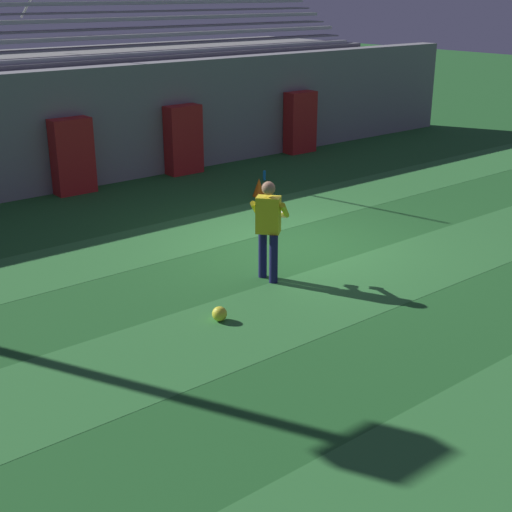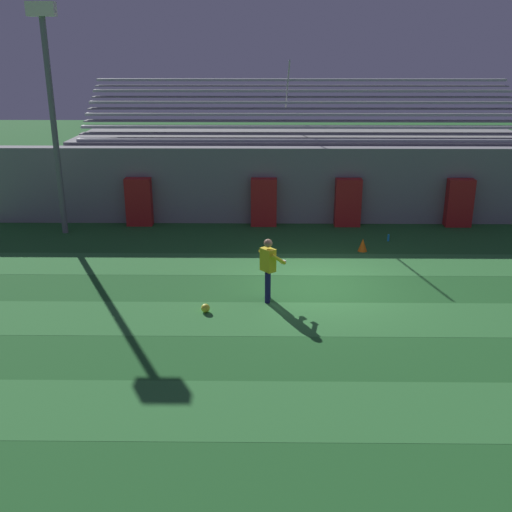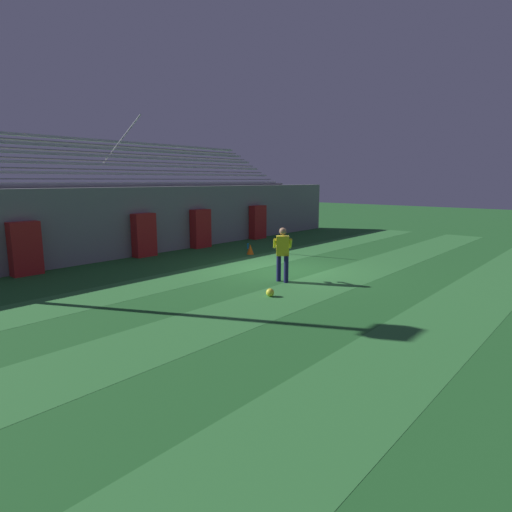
% 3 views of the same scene
% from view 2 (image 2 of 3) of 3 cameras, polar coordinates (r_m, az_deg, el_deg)
% --- Properties ---
extents(ground_plane, '(80.00, 80.00, 0.00)m').
position_cam_2_polar(ground_plane, '(16.64, 6.06, -2.84)').
color(ground_plane, '#236028').
extents(turf_stripe_near, '(28.00, 1.94, 0.01)m').
position_cam_2_polar(turf_stripe_near, '(11.34, 8.84, -14.27)').
color(turf_stripe_near, '#337A38').
rests_on(turf_stripe_near, ground).
extents(turf_stripe_mid, '(28.00, 1.94, 0.01)m').
position_cam_2_polar(turf_stripe_mid, '(14.70, 6.80, -5.94)').
color(turf_stripe_mid, '#337A38').
rests_on(turf_stripe_mid, ground).
extents(turf_stripe_far, '(28.00, 1.94, 0.01)m').
position_cam_2_polar(turf_stripe_far, '(18.26, 5.58, -0.78)').
color(turf_stripe_far, '#337A38').
rests_on(turf_stripe_far, ground).
extents(back_wall, '(24.00, 0.60, 2.80)m').
position_cam_2_polar(back_wall, '(22.43, 4.71, 6.75)').
color(back_wall, gray).
rests_on(back_wall, ground).
extents(padding_pillar_gate_left, '(0.94, 0.44, 1.75)m').
position_cam_2_polar(padding_pillar_gate_left, '(21.96, 0.74, 5.14)').
color(padding_pillar_gate_left, '#B21E1E').
rests_on(padding_pillar_gate_left, ground).
extents(padding_pillar_gate_right, '(0.94, 0.44, 1.75)m').
position_cam_2_polar(padding_pillar_gate_right, '(22.18, 8.74, 5.06)').
color(padding_pillar_gate_right, '#B21E1E').
rests_on(padding_pillar_gate_right, ground).
extents(padding_pillar_far_left, '(0.94, 0.44, 1.75)m').
position_cam_2_polar(padding_pillar_far_left, '(22.43, -11.08, 5.07)').
color(padding_pillar_far_left, '#B21E1E').
rests_on(padding_pillar_far_left, ground).
extents(padding_pillar_far_right, '(0.94, 0.44, 1.75)m').
position_cam_2_polar(padding_pillar_far_right, '(23.11, 18.79, 4.82)').
color(padding_pillar_far_right, '#B21E1E').
rests_on(padding_pillar_far_right, ground).
extents(bleacher_stand, '(18.00, 4.75, 5.83)m').
position_cam_2_polar(bleacher_stand, '(25.04, 4.30, 8.32)').
color(bleacher_stand, gray).
rests_on(bleacher_stand, ground).
extents(floodlight_pole, '(0.90, 0.36, 7.60)m').
position_cam_2_polar(floodlight_pole, '(21.54, -19.01, 14.56)').
color(floodlight_pole, slate).
rests_on(floodlight_pole, ground).
extents(goalkeeper, '(0.73, 0.74, 1.67)m').
position_cam_2_polar(goalkeeper, '(15.28, 1.19, -0.93)').
color(goalkeeper, '#19194C').
rests_on(goalkeeper, ground).
extents(soccer_ball, '(0.22, 0.22, 0.22)m').
position_cam_2_polar(soccer_ball, '(14.95, -4.83, -4.97)').
color(soccer_ball, yellow).
rests_on(soccer_ball, ground).
extents(traffic_cone, '(0.30, 0.30, 0.42)m').
position_cam_2_polar(traffic_cone, '(19.59, 10.13, 1.05)').
color(traffic_cone, orange).
rests_on(traffic_cone, ground).
extents(water_bottle, '(0.07, 0.07, 0.24)m').
position_cam_2_polar(water_bottle, '(20.82, 12.50, 1.71)').
color(water_bottle, '#1E8CD8').
rests_on(water_bottle, ground).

